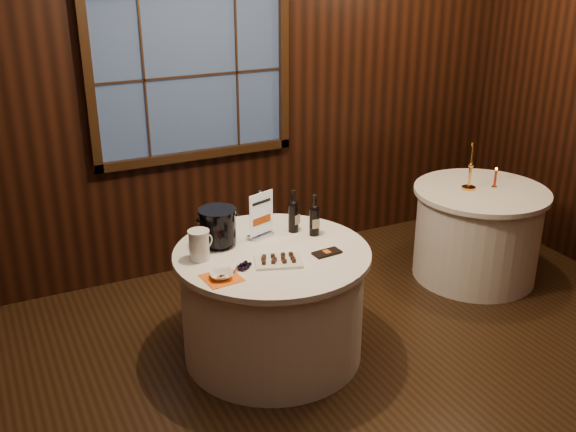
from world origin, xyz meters
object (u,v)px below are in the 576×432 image
ice_bucket (218,227)px  glass_pitcher (199,245)px  chocolate_plate (278,260)px  brass_candlestick (470,172)px  cracker_bowl (221,275)px  port_bottle_left (293,214)px  side_table (477,233)px  sign_stand (260,222)px  port_bottle_right (314,218)px  chocolate_box (327,253)px  grape_bunch (246,266)px  red_candle (495,180)px  main_table (273,303)px

ice_bucket → glass_pitcher: (-0.18, -0.14, -0.04)m
chocolate_plate → ice_bucket: bearing=120.7°
glass_pitcher → brass_candlestick: bearing=-15.4°
chocolate_plate → cracker_bowl: size_ratio=2.46×
port_bottle_left → ice_bucket: 0.54m
side_table → sign_stand: size_ratio=3.27×
glass_pitcher → sign_stand: bearing=-5.4°
side_table → port_bottle_right: port_bottle_right is taller
side_table → port_bottle_right: (-1.63, -0.19, 0.51)m
port_bottle_left → chocolate_box: (0.03, -0.41, -0.12)m
grape_bunch → glass_pitcher: bearing=128.3°
port_bottle_right → sign_stand: bearing=168.6°
ice_bucket → cracker_bowl: size_ratio=1.85×
chocolate_plate → red_candle: bearing=12.2°
chocolate_box → cracker_bowl: bearing=176.8°
side_table → cracker_bowl: (-2.43, -0.51, 0.40)m
side_table → port_bottle_left: port_bottle_left is taller
side_table → cracker_bowl: cracker_bowl is taller
glass_pitcher → cracker_bowl: glass_pitcher is taller
ice_bucket → sign_stand: bearing=0.2°
ice_bucket → glass_pitcher: 0.23m
chocolate_plate → red_candle: size_ratio=2.00×
sign_stand → glass_pitcher: bearing=177.6°
glass_pitcher → brass_candlestick: 2.38m
port_bottle_left → brass_candlestick: 1.65m
side_table → port_bottle_left: 1.81m
side_table → cracker_bowl: 2.51m
side_table → port_bottle_right: 1.72m
main_table → chocolate_plate: 0.44m
port_bottle_right → glass_pitcher: size_ratio=1.48×
cracker_bowl → red_candle: bearing=11.2°
side_table → chocolate_box: bearing=-163.8°
ice_bucket → brass_candlestick: bearing=3.3°
red_candle → grape_bunch: bearing=-169.1°
chocolate_plate → brass_candlestick: brass_candlestick is taller
ice_bucket → brass_candlestick: size_ratio=0.65×
sign_stand → ice_bucket: sign_stand is taller
main_table → grape_bunch: bearing=-146.7°
grape_bunch → red_candle: red_candle is taller
ice_bucket → cracker_bowl: (-0.15, -0.44, -0.11)m
side_table → brass_candlestick: (-0.09, 0.06, 0.52)m
main_table → port_bottle_right: size_ratio=4.43×
cracker_bowl → main_table: bearing=26.2°
main_table → cracker_bowl: cracker_bowl is taller
main_table → port_bottle_left: bearing=39.9°
ice_bucket → chocolate_plate: (0.24, -0.41, -0.12)m
glass_pitcher → red_candle: (2.57, 0.20, -0.03)m
sign_stand → chocolate_plate: sign_stand is taller
chocolate_box → brass_candlestick: bearing=14.3°
ice_bucket → port_bottle_right: bearing=-11.0°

